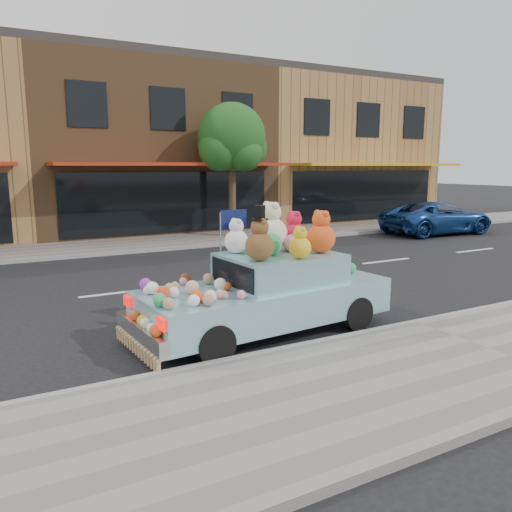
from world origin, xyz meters
TOP-DOWN VIEW (x-y plane):
  - ground at (0.00, 0.00)m, footprint 120.00×120.00m
  - near_sidewalk at (0.00, -6.50)m, footprint 60.00×3.00m
  - far_sidewalk at (0.00, 6.50)m, footprint 60.00×3.00m
  - near_kerb at (0.00, -5.00)m, footprint 60.00×0.12m
  - far_kerb at (0.00, 5.00)m, footprint 60.00×0.12m
  - storefront_mid at (0.00, 11.97)m, footprint 10.00×9.80m
  - storefront_right at (10.00, 11.97)m, footprint 10.00×9.80m
  - street_tree at (2.03, 6.55)m, footprint 3.00×2.70m
  - car_blue at (10.22, 3.65)m, footprint 5.00×2.55m
  - art_car at (-2.39, -3.92)m, footprint 4.61×2.09m

SIDE VIEW (x-z plane):
  - ground at x=0.00m, z-range 0.00..0.00m
  - near_sidewalk at x=0.00m, z-range 0.00..0.12m
  - far_sidewalk at x=0.00m, z-range 0.00..0.12m
  - near_kerb at x=0.00m, z-range 0.00..0.13m
  - far_kerb at x=0.00m, z-range 0.00..0.13m
  - car_blue at x=10.22m, z-range 0.00..1.35m
  - art_car at x=-2.39m, z-range -0.32..1.91m
  - storefront_mid at x=0.00m, z-range -0.01..7.29m
  - storefront_right at x=10.00m, z-range -0.01..7.29m
  - street_tree at x=2.03m, z-range 1.08..6.30m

